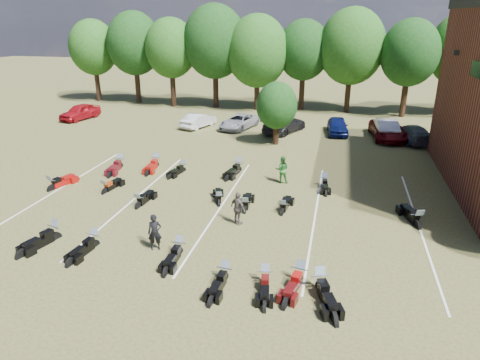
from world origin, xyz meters
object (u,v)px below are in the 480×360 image
(person_black, at_px, (155,232))
(car_0, at_px, (80,112))
(person_grey, at_px, (238,208))
(motorcycle_14, at_px, (120,168))
(motorcycle_0, at_px, (95,247))
(car_4, at_px, (338,126))
(person_green, at_px, (282,169))
(motorcycle_7, at_px, (52,190))
(motorcycle_3, at_px, (225,281))

(person_black, bearing_deg, car_0, 107.71)
(car_0, bearing_deg, person_grey, -29.61)
(motorcycle_14, bearing_deg, motorcycle_0, -74.47)
(motorcycle_0, bearing_deg, car_0, 129.56)
(car_4, bearing_deg, motorcycle_14, -143.60)
(car_0, height_order, person_green, person_green)
(motorcycle_7, bearing_deg, person_green, -146.81)
(person_black, height_order, motorcycle_0, person_black)
(person_green, bearing_deg, motorcycle_7, 8.32)
(motorcycle_0, bearing_deg, motorcycle_7, 143.93)
(person_green, xyz_separation_m, person_grey, (-1.29, -6.08, -0.00))
(person_black, xyz_separation_m, person_grey, (2.94, 3.17, 0.02))
(car_0, bearing_deg, person_black, -38.50)
(motorcycle_0, xyz_separation_m, motorcycle_3, (6.31, -1.18, 0.00))
(car_0, distance_m, motorcycle_3, 31.58)
(person_black, bearing_deg, motorcycle_0, 168.16)
(person_black, relative_size, motorcycle_14, 0.68)
(car_0, xyz_separation_m, motorcycle_7, (8.83, -16.88, -0.75))
(person_grey, xyz_separation_m, motorcycle_0, (-5.68, -3.62, -0.84))
(motorcycle_0, height_order, motorcycle_7, motorcycle_7)
(person_green, distance_m, motorcycle_0, 11.98)
(motorcycle_14, bearing_deg, car_4, 35.28)
(person_black, relative_size, motorcycle_0, 0.76)
(car_4, height_order, person_black, person_black)
(motorcycle_0, bearing_deg, person_green, 60.20)
(car_0, height_order, person_black, person_black)
(car_0, bearing_deg, car_4, 12.95)
(person_grey, xyz_separation_m, motorcycle_3, (0.62, -4.80, -0.84))
(person_black, distance_m, motorcycle_7, 10.07)
(motorcycle_3, bearing_deg, person_green, 90.45)
(person_grey, height_order, motorcycle_7, person_grey)
(person_black, height_order, motorcycle_7, person_black)
(motorcycle_0, xyz_separation_m, motorcycle_7, (-5.99, 5.39, 0.00))
(person_green, xyz_separation_m, motorcycle_3, (-0.67, -10.89, -0.85))
(person_green, bearing_deg, motorcycle_3, 76.43)
(car_0, height_order, car_4, car_0)
(car_4, distance_m, motorcycle_3, 23.88)
(motorcycle_0, bearing_deg, motorcycle_3, -4.73)
(car_0, distance_m, car_4, 24.85)
(car_4, bearing_deg, person_green, -108.84)
(car_0, relative_size, person_grey, 2.61)
(person_black, xyz_separation_m, motorcycle_0, (-2.74, -0.45, -0.82))
(motorcycle_3, bearing_deg, motorcycle_7, 155.82)
(car_4, xyz_separation_m, motorcycle_7, (-16.02, -17.00, -0.70))
(car_4, height_order, person_grey, person_grey)
(car_4, relative_size, motorcycle_0, 1.90)
(person_black, relative_size, motorcycle_7, 0.69)
(motorcycle_0, bearing_deg, person_black, 15.19)
(motorcycle_7, relative_size, motorcycle_14, 0.97)
(person_grey, height_order, motorcycle_14, person_grey)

